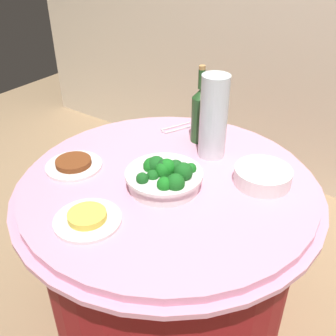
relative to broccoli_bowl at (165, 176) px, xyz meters
The scene contains 10 objects.
ground_plane 0.79m from the broccoli_bowl, 113.05° to the left, with size 6.00×6.00×0.00m, color #9E7F5B.
buffet_table 0.42m from the broccoli_bowl, 113.05° to the left, with size 1.16×1.16×0.74m.
broccoli_bowl is the anchor object (origin of this frame).
plate_stack 0.36m from the broccoli_bowl, 39.78° to the left, with size 0.21×0.21×0.06m.
wine_bottle 0.40m from the broccoli_bowl, 102.64° to the left, with size 0.07×0.07×0.34m.
decorative_fruit_vase 0.32m from the broccoli_bowl, 86.04° to the left, with size 0.11×0.11×0.34m.
serving_tongs 0.48m from the broccoli_bowl, 118.73° to the left, with size 0.11×0.16×0.01m.
food_plate_fried_egg 0.31m from the broccoli_bowl, 107.67° to the right, with size 0.22×0.22×0.03m.
food_plate_stir_fry 0.39m from the broccoli_bowl, 166.22° to the right, with size 0.22×0.22×0.03m.
label_placard_front 0.50m from the broccoli_bowl, 105.13° to the left, with size 0.05×0.01×0.05m.
Camera 1 is at (0.70, -1.00, 1.57)m, focal length 41.98 mm.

